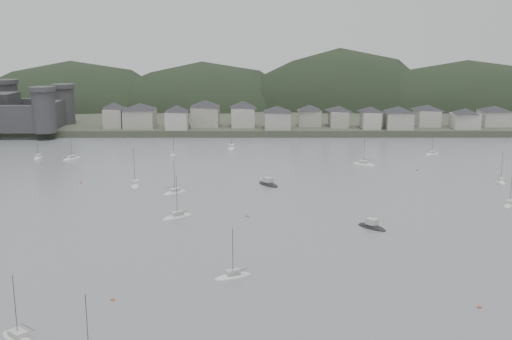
{
  "coord_description": "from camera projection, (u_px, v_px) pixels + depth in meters",
  "views": [
    {
      "loc": [
        -0.34,
        -99.17,
        43.97
      ],
      "look_at": [
        0.0,
        75.0,
        6.0
      ],
      "focal_mm": 42.96,
      "sensor_mm": 36.0,
      "label": 1
    }
  ],
  "objects": [
    {
      "name": "sailboat_lead",
      "position": [
        364.0,
        164.0,
        214.57
      ],
      "size": [
        8.63,
        6.89,
        11.64
      ],
      "rotation": [
        0.0,
        0.0,
        4.14
      ],
      "color": "silver",
      "rests_on": "ground"
    },
    {
      "name": "motor_launch_far",
      "position": [
        268.0,
        184.0,
        185.51
      ],
      "size": [
        7.53,
        8.74,
        4.03
      ],
      "rotation": [
        0.0,
        0.0,
        3.77
      ],
      "color": "black",
      "rests_on": "ground"
    },
    {
      "name": "mooring_buoys",
      "position": [
        232.0,
        207.0,
        160.59
      ],
      "size": [
        191.81,
        119.74,
        0.7
      ],
      "color": "#C26440",
      "rests_on": "ground"
    },
    {
      "name": "ground",
      "position": [
        257.0,
        296.0,
        106.26
      ],
      "size": [
        900.0,
        900.0,
        0.0
      ],
      "primitive_type": "plane",
      "color": "slate",
      "rests_on": "ground"
    },
    {
      "name": "forested_ridge",
      "position": [
        263.0,
        130.0,
        371.89
      ],
      "size": [
        851.55,
        103.94,
        102.57
      ],
      "color": "black",
      "rests_on": "ground"
    },
    {
      "name": "moored_fleet",
      "position": [
        200.0,
        211.0,
        156.88
      ],
      "size": [
        240.15,
        172.47,
        13.27
      ],
      "color": "silver",
      "rests_on": "ground"
    },
    {
      "name": "motor_launch_near",
      "position": [
        372.0,
        227.0,
        143.87
      ],
      "size": [
        7.3,
        7.69,
        3.87
      ],
      "rotation": [
        0.0,
        0.0,
        0.73
      ],
      "color": "black",
      "rests_on": "ground"
    },
    {
      "name": "far_shore_land",
      "position": [
        255.0,
        104.0,
        394.17
      ],
      "size": [
        900.0,
        250.0,
        3.0
      ],
      "primitive_type": "cube",
      "color": "#383D2D",
      "rests_on": "ground"
    },
    {
      "name": "waterfront_town",
      "position": [
        364.0,
        115.0,
        283.65
      ],
      "size": [
        451.48,
        28.46,
        12.92
      ],
      "color": "gray",
      "rests_on": "far_shore_land"
    }
  ]
}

